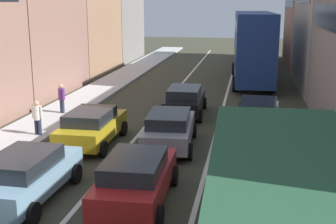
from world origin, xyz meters
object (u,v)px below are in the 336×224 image
Objects in this scene: removalist_box_truck at (278,215)px; pedestrian_mid_sidewalk at (62,98)px; coupe_centre_lane_fourth at (185,100)px; pedestrian_near_kerb at (37,117)px; hatchback_centre_lane_third at (169,128)px; bus_mid_queue_primary at (253,44)px; bus_far_queue_secondary at (255,45)px; wagon_left_lane_second at (26,175)px; sedan_left_lane_third at (92,126)px; wagon_right_lane_far at (258,115)px; sedan_right_lane_behind_truck at (250,150)px; sedan_centre_lane_second at (136,178)px.

removalist_box_truck reaches higher than pedestrian_mid_sidewalk.
pedestrian_near_kerb reaches higher than coupe_centre_lane_fourth.
bus_mid_queue_primary reaches higher than hatchback_centre_lane_third.
bus_far_queue_secondary reaches higher than pedestrian_near_kerb.
bus_far_queue_secondary is (3.67, 21.72, 0.96)m from coupe_centre_lane_fourth.
pedestrian_near_kerb is 1.00× the size of pedestrian_mid_sidewalk.
wagon_left_lane_second and coupe_centre_lane_fourth have the same top height.
hatchback_centre_lane_third and sedan_left_lane_third have the same top height.
pedestrian_mid_sidewalk is (-9.74, -11.26, -1.88)m from bus_mid_queue_primary.
wagon_left_lane_second is 11.06m from wagon_right_lane_far.
removalist_box_truck reaches higher than sedan_right_lane_behind_truck.
pedestrian_near_kerb reaches higher than wagon_right_lane_far.
sedan_centre_lane_second and sedan_right_lane_behind_truck have the same top height.
bus_far_queue_secondary is at bearing 3.39° from wagon_right_lane_far.
pedestrian_mid_sidewalk is (-9.70, 6.38, 0.15)m from sedan_right_lane_behind_truck.
bus_far_queue_secondary is at bearing -6.70° from pedestrian_near_kerb.
hatchback_centre_lane_third and sedan_right_lane_behind_truck have the same top height.
hatchback_centre_lane_third is at bearing -86.17° from sedan_left_lane_third.
removalist_box_truck reaches higher than pedestrian_near_kerb.
removalist_box_truck reaches higher than hatchback_centre_lane_third.
bus_mid_queue_primary is 11.73m from bus_far_queue_secondary.
wagon_right_lane_far is (3.61, 8.29, 0.00)m from sedan_centre_lane_second.
wagon_left_lane_second is 33.61m from bus_far_queue_secondary.
wagon_right_lane_far is at bearing -125.51° from coupe_centre_lane_fourth.
pedestrian_near_kerb reaches higher than sedan_left_lane_third.
wagon_left_lane_second is 0.41× the size of bus_mid_queue_primary.
sedan_right_lane_behind_truck is 5.11m from wagon_right_lane_far.
hatchback_centre_lane_third is 3.22m from sedan_left_lane_third.
sedan_left_lane_third is (-3.18, 5.11, 0.00)m from sedan_centre_lane_second.
sedan_centre_lane_second is at bearing -82.35° from wagon_left_lane_second.
wagon_left_lane_second is 0.98× the size of hatchback_centre_lane_third.
bus_mid_queue_primary is 6.39× the size of pedestrian_near_kerb.
hatchback_centre_lane_third is at bearing -80.22° from pedestrian_near_kerb.
removalist_box_truck is at bearing -175.98° from wagon_right_lane_far.
removalist_box_truck is 15.44m from coupe_centre_lane_fourth.
removalist_box_truck is at bearing -162.17° from hatchback_centre_lane_third.
pedestrian_mid_sidewalk reaches higher than sedan_centre_lane_second.
pedestrian_mid_sidewalk is at bearing 85.94° from wagon_right_lane_far.
sedan_centre_lane_second is at bearing -103.39° from pedestrian_mid_sidewalk.
bus_far_queue_secondary reaches higher than sedan_left_lane_third.
removalist_box_truck is at bearing -179.19° from bus_far_queue_secondary.
bus_far_queue_secondary is at bearing -3.79° from bus_mid_queue_primary.
sedan_centre_lane_second is 1.01× the size of sedan_left_lane_third.
hatchback_centre_lane_third is 3.89m from sedan_right_lane_behind_truck.
sedan_left_lane_third is 5.51m from pedestrian_mid_sidewalk.
hatchback_centre_lane_third is 5.46m from coupe_centre_lane_fourth.
pedestrian_mid_sidewalk reaches higher than wagon_left_lane_second.
hatchback_centre_lane_third is 1.00× the size of wagon_right_lane_far.
wagon_right_lane_far is (6.78, 3.17, 0.00)m from sedan_left_lane_third.
bus_mid_queue_primary reaches higher than pedestrian_near_kerb.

